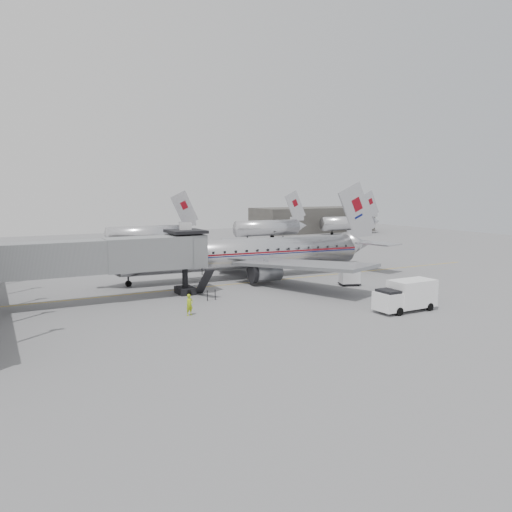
{
  "coord_description": "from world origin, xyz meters",
  "views": [
    {
      "loc": [
        -26.15,
        -42.72,
        10.24
      ],
      "look_at": [
        -0.92,
        4.31,
        3.2
      ],
      "focal_mm": 35.0,
      "sensor_mm": 36.0,
      "label": 1
    }
  ],
  "objects": [
    {
      "name": "baggage_cart_white",
      "position": [
        8.0,
        -0.54,
        0.88
      ],
      "size": [
        2.53,
        2.22,
        1.66
      ],
      "rotation": [
        0.0,
        0.0,
        -0.33
      ],
      "color": "white",
      "rests_on": "ground"
    },
    {
      "name": "distant_aircraft_far",
      "position": [
        48.21,
        50.0,
        2.73
      ],
      "size": [
        16.39,
        3.2,
        10.26
      ],
      "color": "silver",
      "rests_on": "ground"
    },
    {
      "name": "airliner",
      "position": [
        0.72,
        8.95,
        2.87
      ],
      "size": [
        36.06,
        33.33,
        11.4
      ],
      "rotation": [
        0.0,
        0.0,
        -0.07
      ],
      "color": "silver",
      "rests_on": "ground"
    },
    {
      "name": "jet_bridge",
      "position": [
        -16.66,
        3.67,
        4.18
      ],
      "size": [
        21.0,
        6.2,
        7.1
      ],
      "color": "slate",
      "rests_on": "ground"
    },
    {
      "name": "distant_aircraft_near",
      "position": [
        -1.79,
        42.0,
        2.73
      ],
      "size": [
        16.39,
        3.2,
        10.26
      ],
      "color": "silver",
      "rests_on": "ground"
    },
    {
      "name": "service_van",
      "position": [
        4.82,
        -12.04,
        1.38
      ],
      "size": [
        5.61,
        2.29,
        2.63
      ],
      "rotation": [
        0.0,
        0.0,
        0.01
      ],
      "color": "white",
      "rests_on": "ground"
    },
    {
      "name": "apron_line",
      "position": [
        3.0,
        6.0,
        0.01
      ],
      "size": [
        60.0,
        0.15,
        0.01
      ],
      "primitive_type": "cube",
      "rotation": [
        0.0,
        0.0,
        1.57
      ],
      "color": "gold",
      "rests_on": "ground"
    },
    {
      "name": "ramp_worker",
      "position": [
        -12.0,
        -4.77,
        0.89
      ],
      "size": [
        0.75,
        0.59,
        1.79
      ],
      "primitive_type": "imported",
      "rotation": [
        0.0,
        0.0,
        0.28
      ],
      "color": "#A6C617",
      "rests_on": "ground"
    },
    {
      "name": "distant_aircraft_mid",
      "position": [
        24.21,
        46.0,
        2.73
      ],
      "size": [
        16.39,
        3.2,
        10.26
      ],
      "color": "silver",
      "rests_on": "ground"
    },
    {
      "name": "ground",
      "position": [
        0.0,
        0.0,
        0.0
      ],
      "size": [
        160.0,
        160.0,
        0.0
      ],
      "primitive_type": "plane",
      "color": "slate",
      "rests_on": "ground"
    },
    {
      "name": "baggage_cart_navy",
      "position": [
        8.64,
        -8.9,
        0.81
      ],
      "size": [
        2.27,
        1.96,
        1.52
      ],
      "rotation": [
        0.0,
        0.0,
        -0.29
      ],
      "color": "#0E1739",
      "rests_on": "ground"
    },
    {
      "name": "hangar",
      "position": [
        45.0,
        60.0,
        3.0
      ],
      "size": [
        30.0,
        12.0,
        6.0
      ],
      "primitive_type": "cube",
      "color": "#393734",
      "rests_on": "ground"
    }
  ]
}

